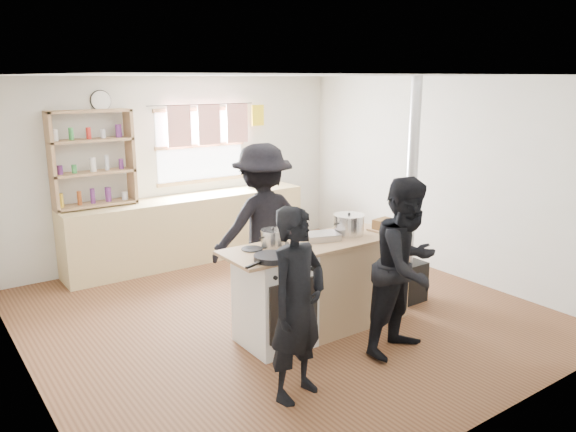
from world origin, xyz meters
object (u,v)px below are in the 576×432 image
(roast_tray, at_px, (322,236))
(stockpot_counter, at_px, (349,225))
(bread_board, at_px, (382,225))
(person_near_right, at_px, (407,267))
(flue_heater, at_px, (408,244))
(person_near_left, at_px, (297,305))
(person_far, at_px, (262,226))
(cooking_island, at_px, (324,284))
(thermos, at_px, (250,179))
(skillet_greens, at_px, (271,257))
(stockpot_stove, at_px, (273,238))

(roast_tray, bearing_deg, stockpot_counter, -3.11)
(bread_board, xyz_separation_m, person_near_right, (-0.42, -0.75, -0.16))
(roast_tray, relative_size, flue_heater, 0.15)
(person_near_left, distance_m, person_near_right, 1.26)
(person_far, bearing_deg, cooking_island, 102.37)
(bread_board, relative_size, person_near_left, 0.20)
(thermos, xyz_separation_m, skillet_greens, (-1.62, -2.99, -0.09))
(roast_tray, relative_size, person_near_right, 0.23)
(thermos, bearing_deg, roast_tray, -107.42)
(flue_heater, relative_size, person_near_left, 1.61)
(skillet_greens, relative_size, roast_tray, 1.02)
(flue_heater, bearing_deg, bread_board, -169.92)
(thermos, distance_m, flue_heater, 2.79)
(flue_heater, distance_m, person_far, 1.65)
(roast_tray, bearing_deg, person_far, 99.11)
(thermos, xyz_separation_m, person_far, (-1.00, -1.87, -0.14))
(bread_board, distance_m, person_near_left, 1.87)
(flue_heater, bearing_deg, roast_tray, -179.87)
(person_near_right, bearing_deg, bread_board, 50.72)
(cooking_island, distance_m, skillet_greens, 0.94)
(person_near_right, bearing_deg, person_far, 95.14)
(stockpot_stove, xyz_separation_m, bread_board, (1.27, -0.16, -0.03))
(cooking_island, bearing_deg, person_far, 99.38)
(stockpot_counter, relative_size, flue_heater, 0.13)
(bread_board, relative_size, person_near_right, 0.19)
(roast_tray, relative_size, person_far, 0.21)
(thermos, distance_m, person_near_left, 4.05)
(stockpot_counter, height_order, person_far, person_far)
(person_far, bearing_deg, stockpot_counter, 121.01)
(thermos, height_order, stockpot_counter, thermos)
(person_near_left, bearing_deg, roast_tray, 28.19)
(cooking_island, xyz_separation_m, skillet_greens, (-0.77, -0.22, 0.49))
(skillet_greens, height_order, roast_tray, roast_tray)
(roast_tray, distance_m, person_near_left, 1.30)
(roast_tray, height_order, person_far, person_far)
(flue_heater, bearing_deg, person_far, 148.02)
(roast_tray, bearing_deg, flue_heater, 0.13)
(stockpot_counter, bearing_deg, cooking_island, -177.41)
(bread_board, xyz_separation_m, person_near_left, (-1.68, -0.79, -0.21))
(person_near_right, bearing_deg, stockpot_counter, 78.88)
(flue_heater, height_order, person_far, flue_heater)
(stockpot_stove, height_order, person_near_right, person_near_right)
(thermos, relative_size, stockpot_stove, 1.23)
(thermos, relative_size, person_near_right, 0.17)
(stockpot_stove, distance_m, person_near_left, 1.07)
(roast_tray, bearing_deg, thermos, 72.58)
(cooking_island, distance_m, person_far, 1.01)
(skillet_greens, relative_size, person_near_right, 0.24)
(thermos, relative_size, cooking_island, 0.15)
(flue_heater, bearing_deg, person_near_left, -158.06)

